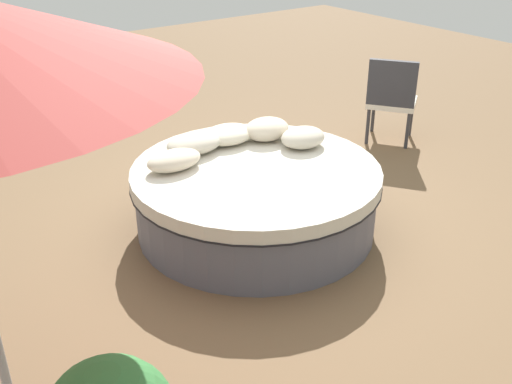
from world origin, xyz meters
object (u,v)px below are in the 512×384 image
throw_pillow_3 (194,143)px  throw_pillow_4 (174,160)px  round_bed (256,197)px  patio_chair (392,95)px  throw_pillow_0 (303,137)px  throw_pillow_2 (228,134)px  throw_pillow_1 (267,129)px

throw_pillow_3 → throw_pillow_4: bearing=-146.8°
round_bed → patio_chair: bearing=15.9°
throw_pillow_4 → patio_chair: patio_chair is taller
throw_pillow_0 → throw_pillow_3: bearing=151.4°
throw_pillow_4 → patio_chair: 2.93m
round_bed → throw_pillow_0: bearing=10.9°
throw_pillow_0 → throw_pillow_2: bearing=136.0°
round_bed → throw_pillow_2: 0.69m
throw_pillow_0 → throw_pillow_4: throw_pillow_0 is taller
round_bed → patio_chair: patio_chair is taller
round_bed → throw_pillow_2: bearing=78.8°
throw_pillow_2 → throw_pillow_3: throw_pillow_3 is taller
throw_pillow_3 → throw_pillow_4: throw_pillow_3 is taller
throw_pillow_1 → throw_pillow_3: 0.69m
throw_pillow_1 → round_bed: bearing=-135.1°
patio_chair → throw_pillow_3: bearing=-123.2°
round_bed → throw_pillow_1: size_ratio=4.86×
throw_pillow_1 → patio_chair: bearing=6.8°
throw_pillow_0 → patio_chair: (1.76, 0.56, -0.09)m
round_bed → throw_pillow_3: bearing=112.8°
round_bed → throw_pillow_2: size_ratio=4.24×
throw_pillow_4 → throw_pillow_1: bearing=4.5°
throw_pillow_3 → throw_pillow_4: (-0.31, -0.21, -0.01)m
round_bed → throw_pillow_0: throw_pillow_0 is taller
throw_pillow_1 → throw_pillow_0: bearing=-65.1°
throw_pillow_3 → patio_chair: size_ratio=0.52×
throw_pillow_4 → throw_pillow_2: bearing=17.9°
round_bed → throw_pillow_4: size_ratio=4.43×
round_bed → patio_chair: size_ratio=2.11×
throw_pillow_0 → throw_pillow_2: size_ratio=0.85×
throw_pillow_2 → throw_pillow_4: bearing=-162.1°
throw_pillow_3 → patio_chair: bearing=2.2°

